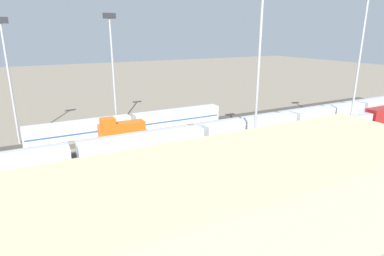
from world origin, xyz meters
TOP-DOWN VIEW (x-y plane):
  - ground_plane at (0.00, 0.00)m, footprint 400.00×400.00m
  - track_bed_0 at (0.00, -12.50)m, footprint 140.00×2.80m
  - track_bed_1 at (0.00, -7.50)m, footprint 140.00×2.80m
  - track_bed_2 at (0.00, -2.50)m, footprint 140.00×2.80m
  - track_bed_3 at (0.00, 2.50)m, footprint 140.00×2.80m
  - track_bed_4 at (0.00, 7.50)m, footprint 140.00×2.80m
  - track_bed_5 at (0.00, 12.50)m, footprint 140.00×2.80m
  - train_on_track_4 at (-3.95, 7.50)m, footprint 119.80×3.06m
  - train_on_track_5 at (1.37, 12.50)m, footprint 114.80×3.00m
  - train_on_track_3 at (-4.47, 2.50)m, footprint 119.80×3.00m
  - train_on_track_1 at (20.31, -7.50)m, footprint 10.00×3.00m
  - train_on_track_0 at (16.13, -12.50)m, footprint 47.20×3.06m
  - light_mast_0 at (40.30, -15.13)m, footprint 2.80×0.70m
  - light_mast_1 at (2.45, 16.40)m, footprint 2.80×0.70m
  - light_mast_2 at (18.90, -16.02)m, footprint 2.80×0.70m
  - light_mast_3 at (-25.26, 15.51)m, footprint 2.80×0.70m
  - maintenance_shed at (23.88, 35.41)m, footprint 59.56×16.57m

SIDE VIEW (x-z plane):
  - ground_plane at x=0.00m, z-range 0.00..0.00m
  - track_bed_0 at x=0.00m, z-range 0.00..0.12m
  - track_bed_1 at x=0.00m, z-range 0.00..0.12m
  - track_bed_2 at x=0.00m, z-range 0.00..0.12m
  - track_bed_3 at x=0.00m, z-range 0.00..0.12m
  - track_bed_4 at x=0.00m, z-range 0.00..0.12m
  - track_bed_5 at x=0.00m, z-range 0.00..0.12m
  - train_on_track_0 at x=16.13m, z-range 0.07..3.87m
  - train_on_track_3 at x=-4.47m, z-range 0.12..3.92m
  - train_on_track_5 at x=1.37m, z-range -0.12..4.28m
  - train_on_track_1 at x=20.31m, z-range -0.34..4.66m
  - train_on_track_4 at x=-3.95m, z-range 0.09..5.09m
  - maintenance_shed at x=23.88m, z-range 0.00..10.40m
  - light_mast_0 at x=40.30m, z-range 3.66..29.28m
  - light_mast_2 at x=18.90m, z-range 3.72..30.66m
  - light_mast_1 at x=2.45m, z-range 3.82..33.06m
  - light_mast_3 at x=-25.26m, z-range 3.90..35.18m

